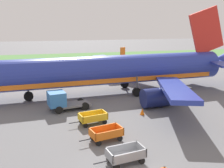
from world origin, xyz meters
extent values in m
cube|color=#518442|center=(0.00, 47.54, 0.03)|extent=(220.00, 28.00, 0.06)
cylinder|color=#28389E|center=(3.58, 18.28, 3.15)|extent=(30.21, 6.23, 3.70)
cube|color=orange|center=(3.58, 18.28, 2.13)|extent=(27.20, 5.79, 0.56)
cone|color=#28389E|center=(20.67, 19.73, 3.65)|extent=(4.78, 3.88, 3.52)
cube|color=#28389E|center=(8.40, 10.31, 2.48)|extent=(6.31, 13.19, 1.35)
cylinder|color=navy|center=(7.05, 11.76, 1.13)|extent=(3.37, 2.36, 2.10)
cube|color=#28389E|center=(6.99, 26.95, 2.48)|extent=(8.19, 12.77, 1.35)
cube|color=orange|center=(9.05, 33.65, 3.43)|extent=(1.07, 0.68, 1.90)
cylinder|color=navy|center=(5.89, 25.29, 1.13)|extent=(3.37, 2.36, 2.10)
cube|color=red|center=(17.33, 19.45, 7.90)|extent=(5.99, 0.87, 6.88)
cube|color=#28389E|center=(17.80, 16.28, 3.75)|extent=(2.93, 5.47, 0.24)
cube|color=#28389E|center=(17.26, 22.66, 3.75)|extent=(3.68, 5.49, 0.24)
cylinder|color=#4C4C51|center=(-6.88, 17.39, 1.57)|extent=(0.20, 0.20, 2.04)
cylinder|color=black|center=(-6.88, 17.39, 0.55)|extent=(1.13, 0.54, 1.10)
cylinder|color=#4C4C51|center=(6.26, 16.30, 1.57)|extent=(0.20, 0.20, 2.04)
cylinder|color=black|center=(6.26, 16.30, 0.55)|extent=(1.13, 0.54, 1.10)
cylinder|color=#4C4C51|center=(5.89, 20.68, 1.57)|extent=(0.20, 0.20, 2.04)
cylinder|color=black|center=(5.89, 20.68, 0.55)|extent=(1.13, 0.54, 1.10)
cube|color=gray|center=(0.64, 1.37, 0.48)|extent=(2.72, 1.85, 0.08)
cube|color=gray|center=(0.76, 0.73, 0.80)|extent=(2.47, 0.57, 0.55)
cube|color=gray|center=(0.52, 2.00, 0.80)|extent=(2.47, 0.57, 0.55)
cube|color=gray|center=(-0.54, 1.14, 0.80)|extent=(0.36, 1.39, 0.55)
cube|color=gray|center=(1.82, 1.59, 0.80)|extent=(0.36, 1.39, 0.55)
cylinder|color=#2D2D33|center=(-1.13, 1.02, 0.44)|extent=(1.00, 0.27, 0.08)
cylinder|color=black|center=(-0.18, 0.64, 0.22)|extent=(0.46, 0.24, 0.44)
cylinder|color=black|center=(-0.39, 1.74, 0.22)|extent=(0.46, 0.24, 0.44)
cylinder|color=black|center=(1.67, 0.99, 0.22)|extent=(0.46, 0.24, 0.44)
cylinder|color=black|center=(1.45, 2.09, 0.22)|extent=(0.46, 0.24, 0.44)
cube|color=orange|center=(0.04, 4.94, 0.48)|extent=(2.77, 1.98, 0.08)
cube|color=orange|center=(0.20, 4.31, 0.80)|extent=(2.45, 0.72, 0.55)
cube|color=orange|center=(-0.12, 5.57, 0.80)|extent=(2.45, 0.72, 0.55)
cube|color=orange|center=(-1.12, 4.64, 0.80)|extent=(0.45, 1.38, 0.55)
cube|color=orange|center=(1.20, 5.24, 0.80)|extent=(0.45, 1.38, 0.55)
cylinder|color=#2D2D33|center=(-1.70, 4.49, 0.44)|extent=(0.99, 0.33, 0.08)
cylinder|color=black|center=(-0.73, 4.17, 0.22)|extent=(0.47, 0.27, 0.44)
cylinder|color=black|center=(-1.01, 5.25, 0.22)|extent=(0.47, 0.27, 0.44)
cylinder|color=black|center=(1.09, 4.64, 0.22)|extent=(0.47, 0.27, 0.44)
cylinder|color=black|center=(0.81, 5.72, 0.22)|extent=(0.47, 0.27, 0.44)
cube|color=gold|center=(-0.48, 8.61, 0.48)|extent=(2.75, 1.92, 0.08)
cube|color=gold|center=(-0.33, 7.97, 0.80)|extent=(2.46, 0.65, 0.55)
cube|color=gold|center=(-0.62, 9.24, 0.80)|extent=(2.46, 0.65, 0.55)
cube|color=gold|center=(-1.65, 8.34, 0.80)|extent=(0.41, 1.39, 0.55)
cube|color=gold|center=(0.69, 8.87, 0.80)|extent=(0.41, 1.39, 0.55)
cylinder|color=#2D2D33|center=(-2.23, 8.21, 0.44)|extent=(0.99, 0.30, 0.08)
cylinder|color=black|center=(-1.27, 7.85, 0.22)|extent=(0.46, 0.25, 0.44)
cylinder|color=black|center=(-1.52, 8.94, 0.22)|extent=(0.46, 0.25, 0.44)
cylinder|color=black|center=(0.56, 8.27, 0.22)|extent=(0.46, 0.25, 0.44)
cylinder|color=black|center=(0.31, 9.36, 0.22)|extent=(0.46, 0.25, 0.44)
cube|color=slate|center=(-1.72, 13.31, 0.50)|extent=(3.42, 2.49, 0.20)
cube|color=#3370B7|center=(-3.65, 12.91, 1.35)|extent=(2.05, 2.21, 1.50)
cube|color=#19232D|center=(-4.44, 12.75, 1.50)|extent=(0.41, 1.60, 0.67)
cylinder|color=black|center=(-3.49, 12.07, 0.40)|extent=(0.84, 0.46, 0.80)
cylinder|color=black|center=(-3.84, 13.74, 0.40)|extent=(0.84, 0.46, 0.80)
cylinder|color=black|center=(-0.67, 12.66, 0.40)|extent=(0.84, 0.46, 0.80)
cylinder|color=black|center=(-1.02, 14.33, 0.40)|extent=(0.84, 0.46, 0.80)
cone|color=orange|center=(4.79, 9.91, 0.32)|extent=(0.48, 0.48, 0.63)
camera|label=1|loc=(-3.77, -13.99, 9.42)|focal=42.02mm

